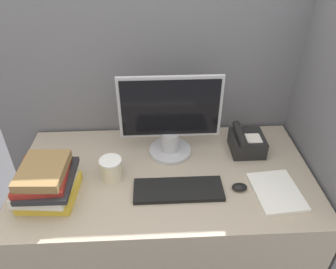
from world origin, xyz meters
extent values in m
cube|color=slate|center=(0.00, 0.76, 0.83)|extent=(1.76, 0.04, 1.65)
cube|color=slate|center=(0.72, 0.39, 0.83)|extent=(0.04, 0.79, 1.65)
cube|color=tan|center=(0.00, 0.36, 0.38)|extent=(1.36, 0.73, 0.76)
cylinder|color=#B7B7BC|center=(0.03, 0.52, 0.77)|extent=(0.21, 0.21, 0.02)
cylinder|color=#B7B7BC|center=(0.03, 0.52, 0.83)|extent=(0.08, 0.08, 0.10)
cube|color=#B7B7BC|center=(0.03, 0.52, 1.02)|extent=(0.48, 0.02, 0.31)
cube|color=black|center=(0.03, 0.51, 1.02)|extent=(0.45, 0.01, 0.28)
cube|color=black|center=(0.05, 0.24, 0.77)|extent=(0.39, 0.14, 0.02)
ellipsoid|color=black|center=(0.32, 0.24, 0.78)|extent=(0.07, 0.05, 0.03)
cylinder|color=beige|center=(-0.24, 0.35, 0.81)|extent=(0.09, 0.09, 0.09)
cylinder|color=white|center=(-0.24, 0.35, 0.86)|extent=(0.10, 0.10, 0.01)
cube|color=gold|center=(-0.49, 0.24, 0.78)|extent=(0.24, 0.24, 0.04)
cube|color=silver|center=(-0.50, 0.24, 0.83)|extent=(0.24, 0.26, 0.04)
cube|color=#262628|center=(-0.49, 0.24, 0.86)|extent=(0.21, 0.27, 0.02)
cube|color=maroon|center=(-0.50, 0.24, 0.88)|extent=(0.21, 0.25, 0.03)
cube|color=olive|center=(-0.49, 0.24, 0.91)|extent=(0.19, 0.23, 0.04)
cube|color=black|center=(0.42, 0.51, 0.81)|extent=(0.16, 0.17, 0.09)
cube|color=white|center=(0.44, 0.49, 0.85)|extent=(0.07, 0.07, 0.00)
cylinder|color=black|center=(0.37, 0.51, 0.87)|extent=(0.04, 0.18, 0.04)
cube|color=white|center=(0.48, 0.21, 0.77)|extent=(0.21, 0.26, 0.02)
camera|label=1|loc=(-0.04, -0.77, 1.79)|focal=35.00mm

